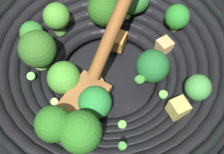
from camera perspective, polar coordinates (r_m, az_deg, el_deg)
name	(u,v)px	position (r m, az deg, el deg)	size (l,w,h in m)	color
ground_plane	(109,81)	(0.55, -0.52, -0.64)	(4.00, 4.00, 0.00)	black
wok	(108,62)	(0.51, -0.74, 2.52)	(0.42, 0.38, 0.24)	black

